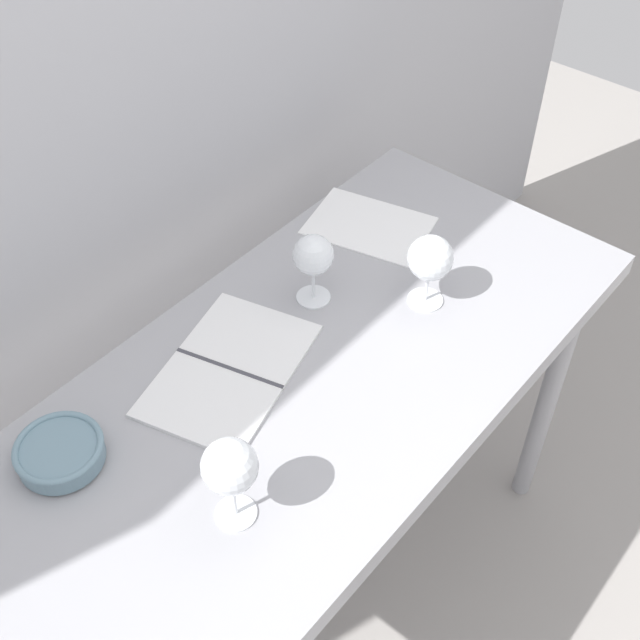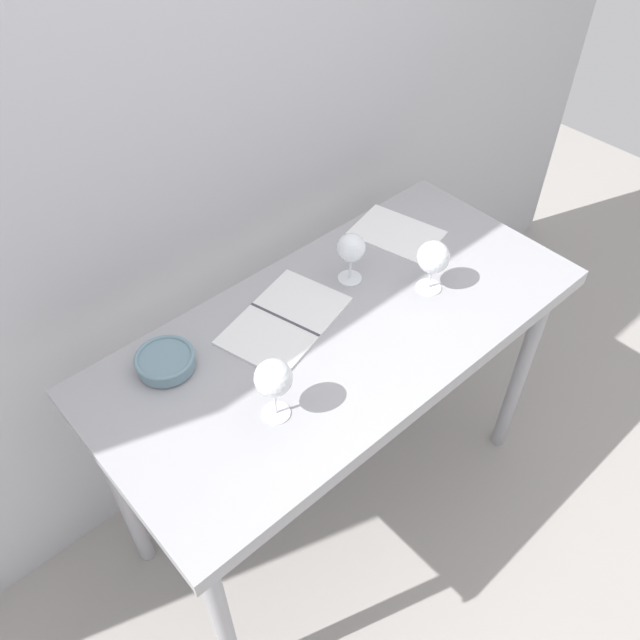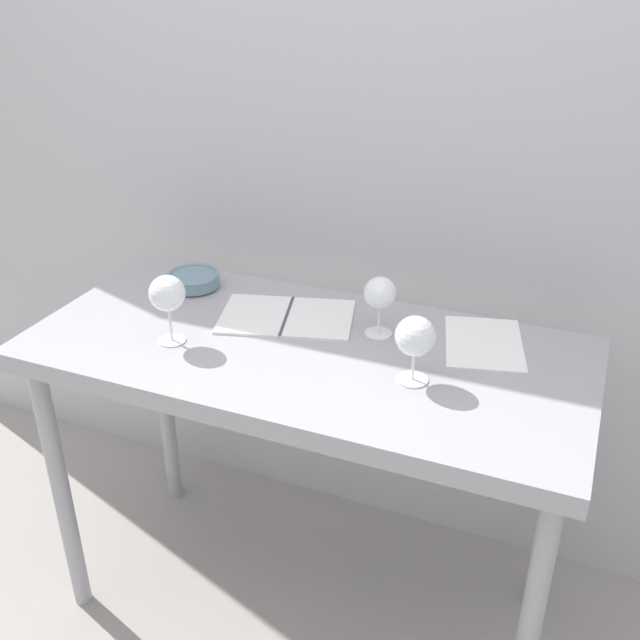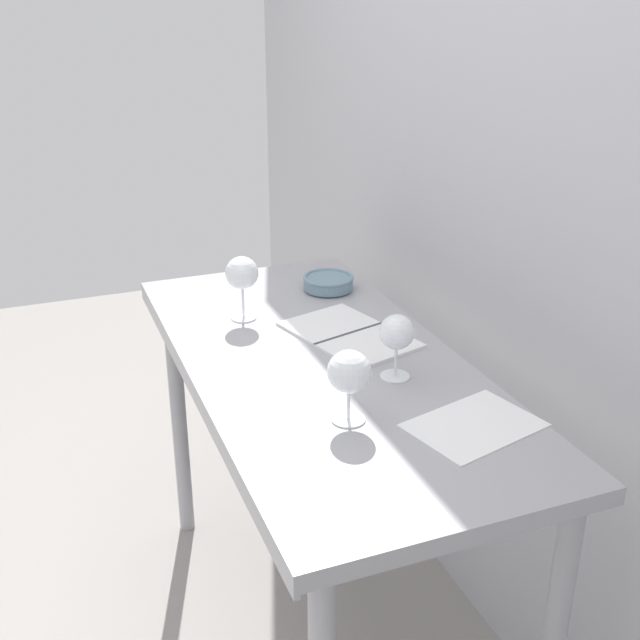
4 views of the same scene
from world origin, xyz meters
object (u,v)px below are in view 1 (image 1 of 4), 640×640
wine_glass_near_right (356,258)px  tasting_bowl (250,392)px  wine_glass_near_left (349,357)px  open_notebook (319,306)px  tasting_sheet_upper (363,265)px  decanter_funnel (295,261)px  wine_glass_far_left (275,330)px

wine_glass_near_right → tasting_bowl: size_ratio=1.14×
wine_glass_near_left → open_notebook: bearing=21.6°
wine_glass_near_left → tasting_sheet_upper: size_ratio=0.78×
tasting_sheet_upper → decanter_funnel: (-0.09, 0.24, 0.04)m
wine_glass_near_right → tasting_sheet_upper: 0.19m
open_notebook → tasting_sheet_upper: bearing=-16.8°
tasting_sheet_upper → decanter_funnel: bearing=93.6°
wine_glass_near_right → open_notebook: bearing=150.3°
wine_glass_near_left → decanter_funnel: (0.65, 0.30, -0.09)m
wine_glass_far_left → wine_glass_near_left: wine_glass_near_left is taller
open_notebook → wine_glass_near_right: bearing=-28.8°
tasting_bowl → tasting_sheet_upper: bearing=-13.1°
tasting_bowl → decanter_funnel: bearing=4.1°
wine_glass_far_left → tasting_sheet_upper: size_ratio=0.75×
tasting_bowl → decanter_funnel: 0.72m
wine_glass_far_left → open_notebook: 0.34m
wine_glass_far_left → open_notebook: size_ratio=0.52×
wine_glass_near_left → open_notebook: wine_glass_near_left is taller
wine_glass_far_left → tasting_bowl: size_ratio=1.17×
wine_glass_near_left → open_notebook: (0.42, 0.17, -0.12)m
wine_glass_near_left → tasting_sheet_upper: (0.74, 0.06, -0.12)m
open_notebook → tasting_bowl: (-0.49, 0.09, 0.02)m
wine_glass_near_left → tasting_sheet_upper: bearing=4.9°
wine_glass_near_left → open_notebook: 0.47m
tasting_sheet_upper → decanter_funnel: decanter_funnel is taller
open_notebook → decanter_funnel: bearing=31.8°
wine_glass_far_left → wine_glass_near_left: 0.25m
wine_glass_far_left → open_notebook: (0.32, -0.06, -0.11)m
wine_glass_near_left → wine_glass_near_right: (0.59, 0.07, -0.02)m
tasting_bowl → decanter_funnel: size_ratio=1.13×
wine_glass_far_left → decanter_funnel: 0.56m
wine_glass_near_right → decanter_funnel: bearing=75.1°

